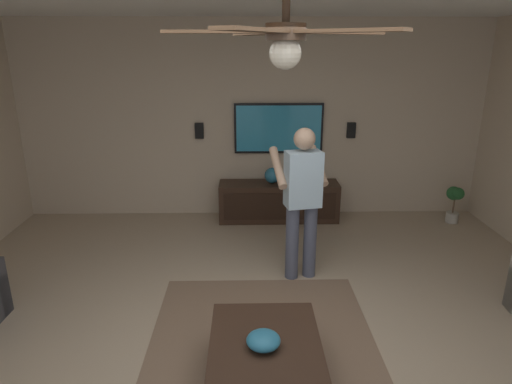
{
  "coord_description": "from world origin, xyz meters",
  "views": [
    {
      "loc": [
        -2.85,
        0.08,
        2.42
      ],
      "look_at": [
        0.89,
        0.0,
        1.19
      ],
      "focal_mm": 31.49,
      "sensor_mm": 36.0,
      "label": 1
    }
  ],
  "objects_px": {
    "media_console": "(279,201)",
    "wall_speaker_left": "(351,130)",
    "bowl": "(263,340)",
    "coffee_table": "(265,354)",
    "potted_plant_short": "(455,199)",
    "vase_round": "(272,175)",
    "wall_speaker_right": "(199,131)",
    "ceiling_fan": "(285,37)",
    "person_standing": "(302,195)",
    "tv": "(279,128)",
    "remote_white": "(267,338)"
  },
  "relations": [
    {
      "from": "media_console",
      "to": "bowl",
      "type": "bearing_deg",
      "value": -5.79
    },
    {
      "from": "ceiling_fan",
      "to": "media_console",
      "type": "bearing_deg",
      "value": -4.05
    },
    {
      "from": "person_standing",
      "to": "media_console",
      "type": "bearing_deg",
      "value": -7.26
    },
    {
      "from": "person_standing",
      "to": "vase_round",
      "type": "relative_size",
      "value": 7.45
    },
    {
      "from": "potted_plant_short",
      "to": "vase_round",
      "type": "height_order",
      "value": "vase_round"
    },
    {
      "from": "bowl",
      "to": "wall_speaker_right",
      "type": "xyz_separation_m",
      "value": [
        3.69,
        0.78,
        0.81
      ]
    },
    {
      "from": "potted_plant_short",
      "to": "ceiling_fan",
      "type": "height_order",
      "value": "ceiling_fan"
    },
    {
      "from": "coffee_table",
      "to": "wall_speaker_right",
      "type": "bearing_deg",
      "value": 12.37
    },
    {
      "from": "person_standing",
      "to": "coffee_table",
      "type": "bearing_deg",
      "value": 153.91
    },
    {
      "from": "media_console",
      "to": "bowl",
      "type": "distance_m",
      "value": 3.46
    },
    {
      "from": "media_console",
      "to": "bowl",
      "type": "relative_size",
      "value": 7.04
    },
    {
      "from": "remote_white",
      "to": "wall_speaker_right",
      "type": "bearing_deg",
      "value": 91.99
    },
    {
      "from": "tv",
      "to": "wall_speaker_left",
      "type": "relative_size",
      "value": 5.73
    },
    {
      "from": "coffee_table",
      "to": "person_standing",
      "type": "relative_size",
      "value": 0.61
    },
    {
      "from": "remote_white",
      "to": "wall_speaker_left",
      "type": "bearing_deg",
      "value": 58.67
    },
    {
      "from": "coffee_table",
      "to": "person_standing",
      "type": "bearing_deg",
      "value": -14.83
    },
    {
      "from": "coffee_table",
      "to": "wall_speaker_left",
      "type": "height_order",
      "value": "wall_speaker_left"
    },
    {
      "from": "remote_white",
      "to": "wall_speaker_right",
      "type": "relative_size",
      "value": 0.68
    },
    {
      "from": "bowl",
      "to": "wall_speaker_left",
      "type": "height_order",
      "value": "wall_speaker_left"
    },
    {
      "from": "vase_round",
      "to": "ceiling_fan",
      "type": "height_order",
      "value": "ceiling_fan"
    },
    {
      "from": "person_standing",
      "to": "potted_plant_short",
      "type": "relative_size",
      "value": 3.15
    },
    {
      "from": "coffee_table",
      "to": "bowl",
      "type": "bearing_deg",
      "value": 165.17
    },
    {
      "from": "media_console",
      "to": "ceiling_fan",
      "type": "relative_size",
      "value": 1.47
    },
    {
      "from": "tv",
      "to": "wall_speaker_left",
      "type": "xyz_separation_m",
      "value": [
        0.01,
        -1.04,
        -0.03
      ]
    },
    {
      "from": "media_console",
      "to": "wall_speaker_left",
      "type": "distance_m",
      "value": 1.45
    },
    {
      "from": "bowl",
      "to": "ceiling_fan",
      "type": "bearing_deg",
      "value": -166.54
    },
    {
      "from": "media_console",
      "to": "potted_plant_short",
      "type": "distance_m",
      "value": 2.49
    },
    {
      "from": "wall_speaker_left",
      "to": "ceiling_fan",
      "type": "relative_size",
      "value": 0.19
    },
    {
      "from": "media_console",
      "to": "remote_white",
      "type": "bearing_deg",
      "value": -5.46
    },
    {
      "from": "vase_round",
      "to": "wall_speaker_right",
      "type": "height_order",
      "value": "wall_speaker_right"
    },
    {
      "from": "media_console",
      "to": "bowl",
      "type": "xyz_separation_m",
      "value": [
        -3.43,
        0.35,
        0.18
      ]
    },
    {
      "from": "coffee_table",
      "to": "bowl",
      "type": "relative_size",
      "value": 4.14
    },
    {
      "from": "person_standing",
      "to": "vase_round",
      "type": "height_order",
      "value": "person_standing"
    },
    {
      "from": "potted_plant_short",
      "to": "vase_round",
      "type": "xyz_separation_m",
      "value": [
        0.17,
        2.58,
        0.31
      ]
    },
    {
      "from": "coffee_table",
      "to": "potted_plant_short",
      "type": "bearing_deg",
      "value": -41.17
    },
    {
      "from": "potted_plant_short",
      "to": "remote_white",
      "type": "height_order",
      "value": "potted_plant_short"
    },
    {
      "from": "coffee_table",
      "to": "wall_speaker_right",
      "type": "xyz_separation_m",
      "value": [
        3.63,
        0.8,
        0.96
      ]
    },
    {
      "from": "media_console",
      "to": "potted_plant_short",
      "type": "height_order",
      "value": "media_console"
    },
    {
      "from": "coffee_table",
      "to": "ceiling_fan",
      "type": "bearing_deg",
      "value": -170.74
    },
    {
      "from": "remote_white",
      "to": "person_standing",
      "type": "bearing_deg",
      "value": 64.74
    },
    {
      "from": "potted_plant_short",
      "to": "remote_white",
      "type": "relative_size",
      "value": 3.47
    },
    {
      "from": "wall_speaker_right",
      "to": "bowl",
      "type": "bearing_deg",
      "value": -168.06
    },
    {
      "from": "wall_speaker_left",
      "to": "ceiling_fan",
      "type": "xyz_separation_m",
      "value": [
        -4.03,
        1.31,
        1.19
      ]
    },
    {
      "from": "vase_round",
      "to": "media_console",
      "type": "bearing_deg",
      "value": -101.11
    },
    {
      "from": "wall_speaker_left",
      "to": "vase_round",
      "type": "bearing_deg",
      "value": 101.66
    },
    {
      "from": "person_standing",
      "to": "vase_round",
      "type": "distance_m",
      "value": 1.73
    },
    {
      "from": "coffee_table",
      "to": "potted_plant_short",
      "type": "xyz_separation_m",
      "value": [
        3.22,
        -2.82,
        0.05
      ]
    },
    {
      "from": "wall_speaker_left",
      "to": "ceiling_fan",
      "type": "distance_m",
      "value": 4.4
    },
    {
      "from": "wall_speaker_right",
      "to": "ceiling_fan",
      "type": "bearing_deg",
      "value": -167.93
    },
    {
      "from": "remote_white",
      "to": "ceiling_fan",
      "type": "relative_size",
      "value": 0.13
    }
  ]
}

